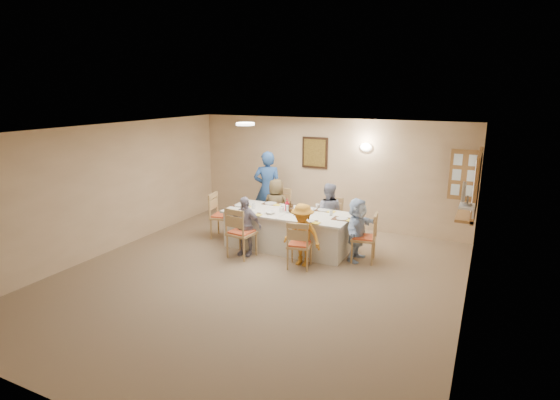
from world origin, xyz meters
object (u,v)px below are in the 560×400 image
at_px(serving_hatch, 477,184).
at_px(diner_back_right, 328,213).
at_px(chair_back_right, 330,220).
at_px(desk_fan, 466,197).
at_px(chair_front_left, 242,232).
at_px(dining_table, 288,230).
at_px(diner_front_right, 302,235).
at_px(condiment_ketchup, 287,205).
at_px(chair_front_right, 300,244).
at_px(diner_back_left, 276,207).
at_px(caregiver, 268,189).
at_px(chair_back_left, 278,211).
at_px(diner_right_end, 357,229).
at_px(chair_left_end, 223,215).
at_px(diner_front_left, 245,226).
at_px(chair_right_end, 364,237).

xyz_separation_m(serving_hatch, diner_back_right, (-2.74, -0.10, -0.87)).
relative_size(serving_hatch, chair_back_right, 1.63).
distance_m(desk_fan, chair_front_left, 3.98).
distance_m(dining_table, diner_front_right, 0.93).
distance_m(dining_table, diner_back_right, 0.94).
height_order(chair_back_right, condiment_ketchup, condiment_ketchup).
height_order(chair_back_right, chair_front_right, chair_back_right).
bearing_deg(diner_back_left, condiment_ketchup, 125.85).
bearing_deg(serving_hatch, diner_back_left, -178.62).
bearing_deg(diner_back_left, desk_fan, 156.06).
distance_m(dining_table, caregiver, 1.64).
distance_m(dining_table, condiment_ketchup, 0.51).
bearing_deg(diner_back_left, chair_front_left, 84.19).
relative_size(chair_back_left, chair_front_right, 1.11).
distance_m(chair_front_right, diner_right_end, 1.16).
distance_m(chair_left_end, diner_back_left, 1.18).
xyz_separation_m(chair_front_left, diner_front_left, (0.00, 0.12, 0.08)).
height_order(chair_left_end, caregiver, caregiver).
height_order(chair_front_left, chair_front_right, chair_front_left).
relative_size(diner_back_right, diner_front_right, 1.10).
bearing_deg(diner_right_end, diner_front_right, 133.91).
bearing_deg(chair_back_right, desk_fan, -17.44).
xyz_separation_m(dining_table, condiment_ketchup, (-0.04, 0.06, 0.51)).
height_order(chair_front_right, diner_front_right, diner_front_right).
relative_size(diner_front_left, diner_front_right, 1.00).
relative_size(desk_fan, diner_back_left, 0.24).
bearing_deg(chair_right_end, condiment_ketchup, -99.87).
relative_size(desk_fan, diner_front_right, 0.26).
relative_size(desk_fan, caregiver, 0.17).
bearing_deg(chair_back_left, dining_table, -57.52).
xyz_separation_m(chair_front_right, diner_front_right, (0.00, 0.12, 0.13)).
height_order(chair_back_left, diner_front_left, diner_front_left).
relative_size(dining_table, chair_front_left, 2.54).
bearing_deg(dining_table, chair_left_end, 180.00).
relative_size(chair_front_right, diner_front_right, 0.77).
height_order(chair_back_right, diner_back_left, diner_back_left).
height_order(chair_left_end, diner_right_end, diner_right_end).
height_order(chair_right_end, caregiver, caregiver).
bearing_deg(diner_right_end, chair_front_right, 138.54).
relative_size(desk_fan, diner_front_left, 0.26).
relative_size(dining_table, diner_back_left, 2.02).
xyz_separation_m(diner_back_right, diner_right_end, (0.82, -0.68, -0.04)).
xyz_separation_m(chair_back_left, diner_back_right, (1.20, -0.12, 0.14)).
xyz_separation_m(diner_right_end, condiment_ketchup, (-1.46, 0.06, 0.29)).
height_order(chair_right_end, diner_front_right, diner_front_right).
bearing_deg(chair_front_right, chair_back_left, -64.51).
relative_size(diner_front_left, diner_right_end, 0.97).
bearing_deg(diner_front_right, diner_front_left, -172.38).
bearing_deg(chair_front_right, diner_front_right, -101.38).
xyz_separation_m(desk_fan, dining_table, (-3.23, 0.57, -1.17)).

